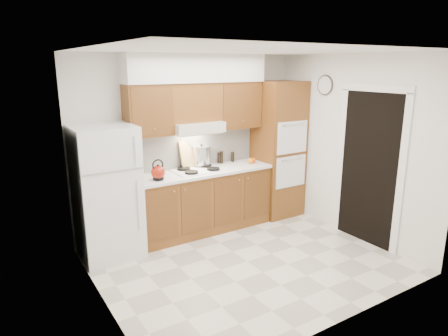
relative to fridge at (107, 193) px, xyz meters
The scene contains 26 objects.
floor 2.00m from the fridge, 39.06° to the right, with size 3.60×3.60×0.00m, color beige.
ceiling 2.51m from the fridge, 39.06° to the right, with size 3.60×3.60×0.00m, color white.
wall_back 1.52m from the fridge, 14.37° to the left, with size 3.60×0.02×2.60m, color white.
wall_left 1.28m from the fridge, 109.11° to the right, with size 0.02×3.00×2.60m, color white.
wall_right 3.43m from the fridge, 19.58° to the right, with size 0.02×3.00×2.60m, color white.
fridge is the anchor object (origin of this frame).
base_cabinets 1.49m from the fridge, ahead, with size 2.11×0.60×0.90m, color brown.
countertop 1.43m from the fridge, ahead, with size 2.13×0.62×0.04m, color white.
backsplash 1.51m from the fridge, 13.56° to the left, with size 2.11×0.03×0.56m, color white.
oven_cabinet 2.86m from the fridge, ahead, with size 0.70×0.65×2.20m, color brown.
upper_cab_left 1.22m from the fridge, 15.78° to the left, with size 0.63×0.33×0.70m, color brown.
upper_cab_right 2.35m from the fridge, ahead, with size 0.73×0.33×0.70m, color brown.
range_hood 1.56m from the fridge, ahead, with size 0.75×0.45×0.15m, color silver.
upper_cab_over_hood 1.75m from the fridge, ahead, with size 0.75×0.33×0.55m, color brown.
soffit 2.11m from the fridge, ahead, with size 2.13×0.36×0.40m, color silver.
cooktop 1.38m from the fridge, ahead, with size 0.74×0.50×0.01m, color white.
doorway 3.53m from the fridge, 25.02° to the right, with size 0.02×0.90×2.10m, color black.
wall_clock 3.49m from the fridge, 10.48° to the right, with size 0.30×0.30×0.02m, color #3F3833.
kettle 0.71m from the fridge, ahead, with size 0.19×0.19×0.19m, color #971B0B.
cutting_board 1.41m from the fridge, 12.94° to the left, with size 0.33×0.02×0.44m, color tan.
stock_pot 1.59m from the fridge, ahead, with size 0.27×0.27×0.28m, color silver.
condiment_a 1.93m from the fridge, ahead, with size 0.05×0.05×0.19m, color black.
condiment_b 1.91m from the fridge, ahead, with size 0.05×0.05×0.17m, color black.
condiment_c 2.14m from the fridge, ahead, with size 0.05×0.05×0.16m, color black.
orange_near 2.35m from the fridge, ahead, with size 0.08×0.08×0.08m, color #E2440B.
orange_far 2.28m from the fridge, ahead, with size 0.09×0.09×0.09m, color #FF9F0D.
Camera 1 is at (-2.73, -3.77, 2.44)m, focal length 32.00 mm.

